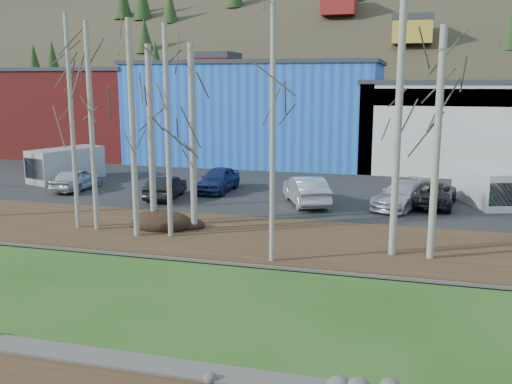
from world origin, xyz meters
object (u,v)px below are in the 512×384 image
(car_0, at_px, (76,179))
(van_grey, at_px, (64,165))
(car_2, at_px, (218,179))
(car_3, at_px, (306,190))
(van_white, at_px, (487,187))
(car_1, at_px, (166,187))
(car_4, at_px, (433,194))
(car_5, at_px, (403,195))

(car_0, height_order, van_grey, van_grey)
(car_2, relative_size, car_3, 0.92)
(car_3, height_order, van_white, van_white)
(car_1, xyz_separation_m, car_4, (14.64, 2.05, 0.00))
(car_4, bearing_deg, car_0, 10.78)
(car_3, xyz_separation_m, car_4, (6.65, 1.43, -0.11))
(car_2, bearing_deg, van_white, 1.69)
(van_white, bearing_deg, car_2, 160.88)
(car_0, relative_size, car_2, 0.94)
(car_1, bearing_deg, van_grey, -27.67)
(car_3, distance_m, car_4, 6.80)
(car_1, bearing_deg, car_3, 178.34)
(car_2, relative_size, car_4, 0.91)
(car_1, relative_size, car_5, 0.84)
(van_white, bearing_deg, car_0, 165.11)
(car_2, distance_m, van_white, 15.23)
(car_1, relative_size, car_3, 0.85)
(van_grey, bearing_deg, car_4, 15.35)
(car_0, relative_size, car_4, 0.85)
(car_0, height_order, car_4, car_0)
(van_white, bearing_deg, car_1, 169.70)
(car_0, height_order, car_5, car_0)
(car_4, bearing_deg, car_5, 40.37)
(car_3, height_order, car_5, car_3)
(car_1, height_order, van_grey, van_grey)
(car_0, distance_m, car_5, 19.42)
(car_0, relative_size, car_1, 1.01)
(car_4, bearing_deg, van_white, -153.37)
(car_0, xyz_separation_m, car_3, (14.30, -0.23, 0.09))
(car_1, xyz_separation_m, car_3, (7.99, 0.62, 0.12))
(car_2, xyz_separation_m, van_grey, (-11.19, 0.81, 0.35))
(car_1, height_order, car_5, car_5)
(car_4, xyz_separation_m, car_5, (-1.53, -0.99, 0.03))
(car_1, bearing_deg, car_5, 178.56)
(car_2, bearing_deg, car_1, -127.99)
(car_0, xyz_separation_m, car_5, (19.42, 0.22, -0.00))
(car_1, relative_size, car_2, 0.92)
(car_2, bearing_deg, van_grey, 176.57)
(car_3, height_order, car_4, car_3)
(car_0, bearing_deg, car_3, 178.43)
(van_grey, bearing_deg, car_0, -26.34)
(car_4, distance_m, van_white, 2.97)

